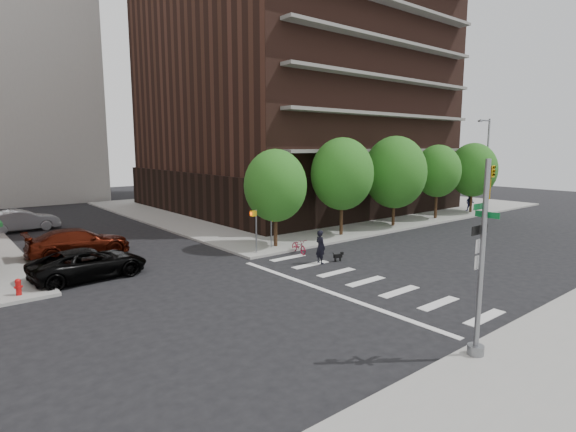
{
  "coord_description": "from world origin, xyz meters",
  "views": [
    {
      "loc": [
        -13.19,
        -13.97,
        6.5
      ],
      "look_at": [
        3.0,
        6.0,
        2.5
      ],
      "focal_mm": 28.0,
      "sensor_mm": 36.0,
      "label": 1
    }
  ],
  "objects_px": {
    "pedestrian_far": "(470,203)",
    "scooter": "(299,246)",
    "traffic_signal": "(481,274)",
    "fire_hydrant": "(18,286)",
    "parked_car_black": "(89,263)",
    "dog_walker": "(320,247)",
    "parked_car_maroon": "(79,242)",
    "parked_car_silver": "(22,221)"
  },
  "relations": [
    {
      "from": "pedestrian_far",
      "to": "scooter",
      "type": "bearing_deg",
      "value": -95.69
    },
    {
      "from": "traffic_signal",
      "to": "fire_hydrant",
      "type": "relative_size",
      "value": 8.2
    },
    {
      "from": "parked_car_black",
      "to": "pedestrian_far",
      "type": "relative_size",
      "value": 3.31
    },
    {
      "from": "traffic_signal",
      "to": "pedestrian_far",
      "type": "distance_m",
      "value": 33.18
    },
    {
      "from": "traffic_signal",
      "to": "dog_walker",
      "type": "xyz_separation_m",
      "value": [
        4.07,
        11.37,
        -1.75
      ]
    },
    {
      "from": "parked_car_maroon",
      "to": "scooter",
      "type": "relative_size",
      "value": 3.41
    },
    {
      "from": "dog_walker",
      "to": "pedestrian_far",
      "type": "height_order",
      "value": "dog_walker"
    },
    {
      "from": "parked_car_black",
      "to": "parked_car_maroon",
      "type": "distance_m",
      "value": 5.32
    },
    {
      "from": "fire_hydrant",
      "to": "parked_car_black",
      "type": "distance_m",
      "value": 3.47
    },
    {
      "from": "fire_hydrant",
      "to": "dog_walker",
      "type": "relative_size",
      "value": 0.39
    },
    {
      "from": "parked_car_silver",
      "to": "scooter",
      "type": "xyz_separation_m",
      "value": [
        11.92,
        -18.9,
        -0.4
      ]
    },
    {
      "from": "traffic_signal",
      "to": "dog_walker",
      "type": "relative_size",
      "value": 3.16
    },
    {
      "from": "fire_hydrant",
      "to": "scooter",
      "type": "distance_m",
      "value": 14.83
    },
    {
      "from": "scooter",
      "to": "parked_car_maroon",
      "type": "bearing_deg",
      "value": 156.31
    },
    {
      "from": "parked_car_maroon",
      "to": "scooter",
      "type": "height_order",
      "value": "parked_car_maroon"
    },
    {
      "from": "fire_hydrant",
      "to": "parked_car_black",
      "type": "relative_size",
      "value": 0.13
    },
    {
      "from": "traffic_signal",
      "to": "parked_car_silver",
      "type": "bearing_deg",
      "value": 102.32
    },
    {
      "from": "fire_hydrant",
      "to": "parked_car_maroon",
      "type": "distance_m",
      "value": 7.65
    },
    {
      "from": "parked_car_maroon",
      "to": "dog_walker",
      "type": "distance_m",
      "value": 14.42
    },
    {
      "from": "dog_walker",
      "to": "fire_hydrant",
      "type": "bearing_deg",
      "value": 78.79
    },
    {
      "from": "parked_car_black",
      "to": "traffic_signal",
      "type": "bearing_deg",
      "value": -161.82
    },
    {
      "from": "parked_car_maroon",
      "to": "pedestrian_far",
      "type": "bearing_deg",
      "value": -96.73
    },
    {
      "from": "fire_hydrant",
      "to": "scooter",
      "type": "relative_size",
      "value": 0.43
    },
    {
      "from": "traffic_signal",
      "to": "scooter",
      "type": "relative_size",
      "value": 3.55
    },
    {
      "from": "parked_car_silver",
      "to": "dog_walker",
      "type": "bearing_deg",
      "value": -154.56
    },
    {
      "from": "fire_hydrant",
      "to": "pedestrian_far",
      "type": "distance_m",
      "value": 38.89
    },
    {
      "from": "parked_car_silver",
      "to": "dog_walker",
      "type": "relative_size",
      "value": 2.7
    },
    {
      "from": "parked_car_black",
      "to": "parked_car_silver",
      "type": "xyz_separation_m",
      "value": [
        -0.41,
        16.4,
        0.08
      ]
    },
    {
      "from": "traffic_signal",
      "to": "parked_car_maroon",
      "type": "bearing_deg",
      "value": 105.27
    },
    {
      "from": "fire_hydrant",
      "to": "parked_car_silver",
      "type": "height_order",
      "value": "parked_car_silver"
    },
    {
      "from": "fire_hydrant",
      "to": "pedestrian_far",
      "type": "xyz_separation_m",
      "value": [
        38.88,
        1.0,
        0.43
      ]
    },
    {
      "from": "parked_car_silver",
      "to": "pedestrian_far",
      "type": "height_order",
      "value": "pedestrian_far"
    },
    {
      "from": "traffic_signal",
      "to": "parked_car_black",
      "type": "height_order",
      "value": "traffic_signal"
    },
    {
      "from": "traffic_signal",
      "to": "pedestrian_far",
      "type": "height_order",
      "value": "traffic_signal"
    },
    {
      "from": "parked_car_black",
      "to": "scooter",
      "type": "bearing_deg",
      "value": -106.4
    },
    {
      "from": "parked_car_silver",
      "to": "parked_car_maroon",
      "type": "bearing_deg",
      "value": -175.78
    },
    {
      "from": "scooter",
      "to": "pedestrian_far",
      "type": "relative_size",
      "value": 1.02
    },
    {
      "from": "fire_hydrant",
      "to": "pedestrian_far",
      "type": "bearing_deg",
      "value": 1.48
    },
    {
      "from": "parked_car_maroon",
      "to": "parked_car_silver",
      "type": "relative_size",
      "value": 1.12
    },
    {
      "from": "parked_car_black",
      "to": "scooter",
      "type": "relative_size",
      "value": 3.25
    },
    {
      "from": "traffic_signal",
      "to": "dog_walker",
      "type": "bearing_deg",
      "value": 70.29
    },
    {
      "from": "scooter",
      "to": "pedestrian_far",
      "type": "height_order",
      "value": "pedestrian_far"
    }
  ]
}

